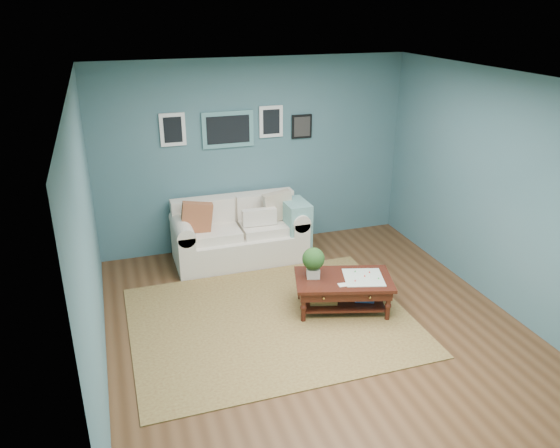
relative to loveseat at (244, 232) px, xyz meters
name	(u,v)px	position (x,y,z in m)	size (l,w,h in m)	color
room_shell	(318,213)	(0.29, -1.97, 0.97)	(5.00, 5.02, 2.70)	brown
area_rug	(272,321)	(-0.14, -1.72, -0.38)	(3.13, 2.50, 0.01)	brown
loveseat	(244,232)	(0.00, 0.00, 0.00)	(1.85, 0.84, 0.95)	#F2E6CF
coffee_table	(338,283)	(0.68, -1.71, -0.04)	(1.25, 0.93, 0.78)	black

